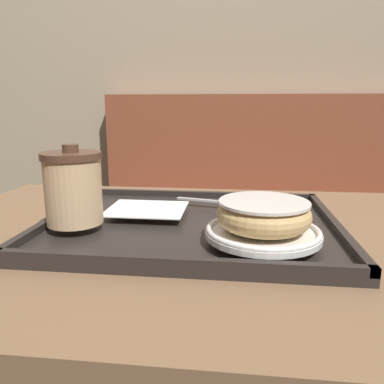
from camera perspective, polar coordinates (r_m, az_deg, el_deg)
The scene contains 9 objects.
wall_behind at distance 1.70m, azimuth 3.86°, elevation 21.27°, with size 8.00×0.05×2.40m.
booth_bench at distance 1.59m, azimuth 11.06°, elevation -10.93°, with size 1.36×0.44×1.00m.
cafe_table at distance 0.70m, azimuth -1.79°, elevation -19.31°, with size 0.92×0.66×0.75m.
serving_tray at distance 0.63m, azimuth -0.00°, elevation -5.05°, with size 0.47×0.37×0.02m.
napkin_paper at distance 0.66m, azimuth -6.91°, elevation -2.56°, with size 0.14×0.12×0.00m.
coffee_cup_front at distance 0.60m, azimuth -17.66°, elevation 0.65°, with size 0.09×0.09×0.12m.
plate_with_chocolate_donut at distance 0.53m, azimuth 10.73°, elevation -6.03°, with size 0.16×0.16×0.01m.
donut_chocolate_glazed at distance 0.52m, azimuth 10.85°, elevation -3.32°, with size 0.13×0.13×0.04m.
spoon at distance 0.70m, azimuth 5.15°, elevation -1.36°, with size 0.13×0.04×0.01m.
Camera 1 is at (0.09, -0.58, 0.95)m, focal length 35.00 mm.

